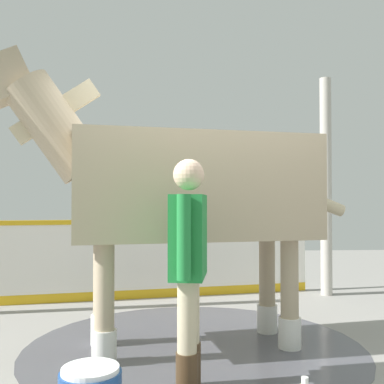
% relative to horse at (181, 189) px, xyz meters
% --- Properties ---
extents(ground_plane, '(16.00, 16.00, 0.02)m').
position_rel_horse_xyz_m(ground_plane, '(-0.19, -0.32, -1.44)').
color(ground_plane, gray).
extents(wet_patch, '(3.05, 3.05, 0.00)m').
position_rel_horse_xyz_m(wet_patch, '(0.02, -0.12, -1.43)').
color(wet_patch, '#4C4C54').
rests_on(wet_patch, ground).
extents(barrier_wall, '(0.84, 4.37, 1.07)m').
position_rel_horse_xyz_m(barrier_wall, '(2.14, 0.24, -0.93)').
color(barrier_wall, white).
rests_on(barrier_wall, ground).
extents(roof_post_far, '(0.16, 0.16, 3.06)m').
position_rel_horse_xyz_m(roof_post_far, '(2.15, -2.14, 0.10)').
color(roof_post_far, '#B7B2A8').
rests_on(roof_post_far, ground).
extents(horse, '(1.28, 3.52, 2.58)m').
position_rel_horse_xyz_m(horse, '(0.00, 0.00, 0.00)').
color(horse, tan).
rests_on(horse, ground).
extents(handler, '(0.65, 0.29, 1.60)m').
position_rel_horse_xyz_m(handler, '(-0.99, -0.01, -0.51)').
color(handler, '#47331E').
rests_on(handler, ground).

